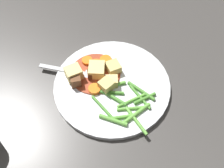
# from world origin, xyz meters

# --- Properties ---
(ground_plane) EXTENTS (3.00, 3.00, 0.00)m
(ground_plane) POSITION_xyz_m (0.00, 0.00, 0.00)
(ground_plane) COLOR #423F3D
(dinner_plate) EXTENTS (0.27, 0.27, 0.01)m
(dinner_plate) POSITION_xyz_m (0.00, 0.00, 0.01)
(dinner_plate) COLOR white
(dinner_plate) RESTS_ON ground_plane
(stew_sauce) EXTENTS (0.12, 0.12, 0.00)m
(stew_sauce) POSITION_xyz_m (0.05, 0.01, 0.01)
(stew_sauce) COLOR #93381E
(stew_sauce) RESTS_ON dinner_plate
(carrot_slice_0) EXTENTS (0.04, 0.04, 0.01)m
(carrot_slice_0) POSITION_xyz_m (0.01, 0.04, 0.02)
(carrot_slice_0) COLOR orange
(carrot_slice_0) RESTS_ON dinner_plate
(carrot_slice_1) EXTENTS (0.04, 0.04, 0.01)m
(carrot_slice_1) POSITION_xyz_m (0.06, -0.03, 0.02)
(carrot_slice_1) COLOR orange
(carrot_slice_1) RESTS_ON dinner_plate
(carrot_slice_2) EXTENTS (0.04, 0.04, 0.01)m
(carrot_slice_2) POSITION_xyz_m (0.09, -0.00, 0.02)
(carrot_slice_2) COLOR orange
(carrot_slice_2) RESTS_ON dinner_plate
(carrot_slice_3) EXTENTS (0.04, 0.04, 0.01)m
(carrot_slice_3) POSITION_xyz_m (0.06, -0.01, 0.02)
(carrot_slice_3) COLOR orange
(carrot_slice_3) RESTS_ON dinner_plate
(potato_chunk_0) EXTENTS (0.04, 0.04, 0.02)m
(potato_chunk_0) POSITION_xyz_m (0.03, -0.03, 0.02)
(potato_chunk_0) COLOR #DBBC6B
(potato_chunk_0) RESTS_ON dinner_plate
(potato_chunk_1) EXTENTS (0.04, 0.04, 0.03)m
(potato_chunk_1) POSITION_xyz_m (0.08, 0.05, 0.03)
(potato_chunk_1) COLOR #E5CC7A
(potato_chunk_1) RESTS_ON dinner_plate
(potato_chunk_2) EXTENTS (0.05, 0.05, 0.03)m
(potato_chunk_2) POSITION_xyz_m (0.05, 0.01, 0.03)
(potato_chunk_2) COLOR #E5CC7A
(potato_chunk_2) RESTS_ON dinner_plate
(potato_chunk_3) EXTENTS (0.04, 0.04, 0.02)m
(potato_chunk_3) POSITION_xyz_m (-0.00, -0.00, 0.02)
(potato_chunk_3) COLOR #E5CC7A
(potato_chunk_3) RESTS_ON dinner_plate
(potato_chunk_4) EXTENTS (0.03, 0.03, 0.02)m
(potato_chunk_4) POSITION_xyz_m (0.00, 0.02, 0.03)
(potato_chunk_4) COLOR #DBBC6B
(potato_chunk_4) RESTS_ON dinner_plate
(meat_chunk_0) EXTENTS (0.03, 0.03, 0.02)m
(meat_chunk_0) POSITION_xyz_m (0.05, 0.02, 0.02)
(meat_chunk_0) COLOR #56331E
(meat_chunk_0) RESTS_ON dinner_plate
(meat_chunk_1) EXTENTS (0.03, 0.03, 0.03)m
(meat_chunk_1) POSITION_xyz_m (0.06, 0.06, 0.03)
(meat_chunk_1) COLOR brown
(meat_chunk_1) RESTS_ON dinner_plate
(green_bean_0) EXTENTS (0.04, 0.05, 0.01)m
(green_bean_0) POSITION_xyz_m (-0.08, 0.02, 0.02)
(green_bean_0) COLOR #66AD42
(green_bean_0) RESTS_ON dinner_plate
(green_bean_1) EXTENTS (0.06, 0.04, 0.01)m
(green_bean_1) POSITION_xyz_m (-0.07, 0.06, 0.02)
(green_bean_1) COLOR #66AD42
(green_bean_1) RESTS_ON dinner_plate
(green_bean_2) EXTENTS (0.01, 0.07, 0.01)m
(green_bean_2) POSITION_xyz_m (-0.09, 0.02, 0.02)
(green_bean_2) COLOR #66AD42
(green_bean_2) RESTS_ON dinner_plate
(green_bean_3) EXTENTS (0.02, 0.06, 0.01)m
(green_bean_3) POSITION_xyz_m (-0.08, -0.02, 0.02)
(green_bean_3) COLOR #4C8E33
(green_bean_3) RESTS_ON dinner_plate
(green_bean_4) EXTENTS (0.03, 0.05, 0.01)m
(green_bean_4) POSITION_xyz_m (-0.01, -0.00, 0.02)
(green_bean_4) COLOR #66AD42
(green_bean_4) RESTS_ON dinner_plate
(green_bean_5) EXTENTS (0.08, 0.02, 0.01)m
(green_bean_5) POSITION_xyz_m (-0.03, 0.03, 0.02)
(green_bean_5) COLOR #4C8E33
(green_bean_5) RESTS_ON dinner_plate
(green_bean_6) EXTENTS (0.07, 0.02, 0.01)m
(green_bean_6) POSITION_xyz_m (-0.06, -0.03, 0.02)
(green_bean_6) COLOR #4C8E33
(green_bean_6) RESTS_ON dinner_plate
(green_bean_7) EXTENTS (0.03, 0.07, 0.01)m
(green_bean_7) POSITION_xyz_m (-0.06, -0.00, 0.02)
(green_bean_7) COLOR #66AD42
(green_bean_7) RESTS_ON dinner_plate
(green_bean_8) EXTENTS (0.04, 0.05, 0.01)m
(green_bean_8) POSITION_xyz_m (-0.08, 0.04, 0.02)
(green_bean_8) COLOR #599E38
(green_bean_8) RESTS_ON dinner_plate
(green_bean_9) EXTENTS (0.08, 0.01, 0.01)m
(green_bean_9) POSITION_xyz_m (-0.04, 0.06, 0.02)
(green_bean_9) COLOR #4C8E33
(green_bean_9) RESTS_ON dinner_plate
(green_bean_10) EXTENTS (0.08, 0.02, 0.01)m
(green_bean_10) POSITION_xyz_m (-0.11, 0.03, 0.02)
(green_bean_10) COLOR #66AD42
(green_bean_10) RESTS_ON dinner_plate
(green_bean_11) EXTENTS (0.06, 0.06, 0.01)m
(green_bean_11) POSITION_xyz_m (-0.01, 0.02, 0.02)
(green_bean_11) COLOR #4C8E33
(green_bean_11) RESTS_ON dinner_plate
(green_bean_12) EXTENTS (0.07, 0.02, 0.01)m
(green_bean_12) POSITION_xyz_m (-0.07, -0.02, 0.02)
(green_bean_12) COLOR #4C8E33
(green_bean_12) RESTS_ON dinner_plate
(fork) EXTENTS (0.15, 0.11, 0.00)m
(fork) POSITION_xyz_m (0.08, 0.04, 0.01)
(fork) COLOR silver
(fork) RESTS_ON dinner_plate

